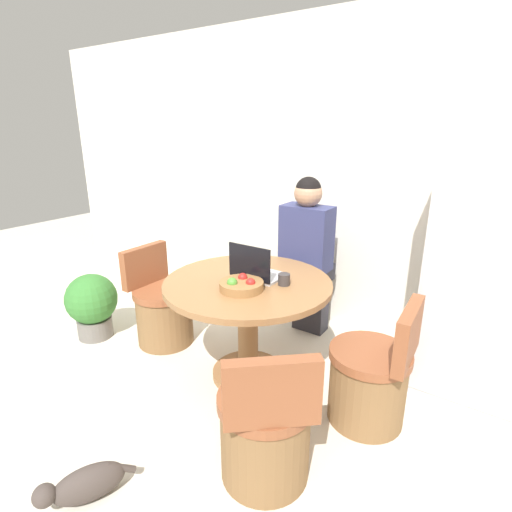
# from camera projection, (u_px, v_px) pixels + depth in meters

# --- Properties ---
(ground_plane) EXTENTS (12.00, 12.00, 0.00)m
(ground_plane) POSITION_uv_depth(u_px,v_px,m) (225.00, 400.00, 2.66)
(ground_plane) COLOR beige
(wall_back) EXTENTS (7.00, 0.06, 2.60)m
(wall_back) POSITION_uv_depth(u_px,v_px,m) (329.00, 179.00, 3.40)
(wall_back) COLOR silver
(wall_back) RESTS_ON ground_plane
(refrigerator) EXTENTS (0.72, 0.68, 1.76)m
(refrigerator) POSITION_uv_depth(u_px,v_px,m) (493.00, 268.00, 2.53)
(refrigerator) COLOR silver
(refrigerator) RESTS_ON ground_plane
(dining_table) EXTENTS (1.14, 1.14, 0.74)m
(dining_table) POSITION_uv_depth(u_px,v_px,m) (248.00, 308.00, 2.75)
(dining_table) COLOR olive
(dining_table) RESTS_ON ground_plane
(chair_left_side) EXTENTS (0.48, 0.48, 0.80)m
(chair_left_side) POSITION_uv_depth(u_px,v_px,m) (163.00, 310.00, 3.31)
(chair_left_side) COLOR brown
(chair_left_side) RESTS_ON ground_plane
(chair_near_right_corner) EXTENTS (0.56, 0.56, 0.80)m
(chair_near_right_corner) POSITION_uv_depth(u_px,v_px,m) (266.00, 431.00, 2.01)
(chair_near_right_corner) COLOR brown
(chair_near_right_corner) RESTS_ON ground_plane
(chair_right_side) EXTENTS (0.48, 0.48, 0.80)m
(chair_right_side) POSITION_uv_depth(u_px,v_px,m) (371.00, 380.00, 2.41)
(chair_right_side) COLOR brown
(chair_right_side) RESTS_ON ground_plane
(person_seated) EXTENTS (0.40, 0.37, 1.37)m
(person_seated) POSITION_uv_depth(u_px,v_px,m) (308.00, 250.00, 3.28)
(person_seated) COLOR #2D2D38
(person_seated) RESTS_ON ground_plane
(laptop) EXTENTS (0.33, 0.25, 0.25)m
(laptop) POSITION_uv_depth(u_px,v_px,m) (256.00, 271.00, 2.72)
(laptop) COLOR #B7B7BC
(laptop) RESTS_ON dining_table
(fruit_bowl) EXTENTS (0.28, 0.28, 0.09)m
(fruit_bowl) POSITION_uv_depth(u_px,v_px,m) (241.00, 285.00, 2.54)
(fruit_bowl) COLOR olive
(fruit_bowl) RESTS_ON dining_table
(coffee_cup) EXTENTS (0.08, 0.08, 0.08)m
(coffee_cup) POSITION_uv_depth(u_px,v_px,m) (284.00, 279.00, 2.61)
(coffee_cup) COLOR #383333
(coffee_cup) RESTS_ON dining_table
(cat) EXTENTS (0.28, 0.44, 0.18)m
(cat) POSITION_uv_depth(u_px,v_px,m) (85.00, 484.00, 1.93)
(cat) COLOR #473D38
(cat) RESTS_ON ground_plane
(potted_plant) EXTENTS (0.43, 0.43, 0.56)m
(potted_plant) POSITION_uv_depth(u_px,v_px,m) (92.00, 303.00, 3.37)
(potted_plant) COLOR slate
(potted_plant) RESTS_ON ground_plane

